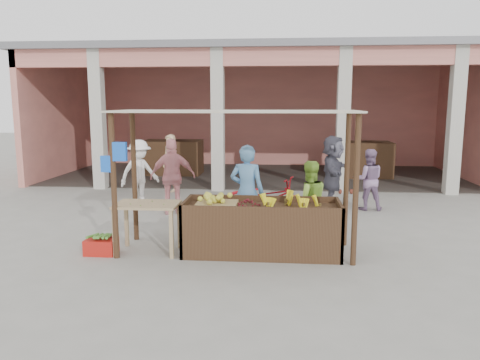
# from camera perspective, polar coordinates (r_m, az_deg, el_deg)

# --- Properties ---
(ground) EXTENTS (60.00, 60.00, 0.00)m
(ground) POSITION_cam_1_polar(r_m,az_deg,el_deg) (8.03, -0.97, -8.80)
(ground) COLOR gray
(ground) RESTS_ON ground
(market_building) EXTENTS (14.40, 6.40, 4.20)m
(market_building) POSITION_cam_1_polar(r_m,az_deg,el_deg) (16.53, 2.50, 10.08)
(market_building) COLOR #E48777
(market_building) RESTS_ON ground
(fruit_stall) EXTENTS (2.60, 0.95, 0.80)m
(fruit_stall) POSITION_cam_1_polar(r_m,az_deg,el_deg) (7.88, 2.66, -6.13)
(fruit_stall) COLOR #452E1B
(fruit_stall) RESTS_ON ground
(stall_awning) EXTENTS (4.09, 1.35, 2.39)m
(stall_awning) POSITION_cam_1_polar(r_m,az_deg,el_deg) (7.71, -1.07, 5.45)
(stall_awning) COLOR #452E1B
(stall_awning) RESTS_ON ground
(banana_heap) EXTENTS (0.98, 0.54, 0.18)m
(banana_heap) POSITION_cam_1_polar(r_m,az_deg,el_deg) (7.77, 6.47, -2.68)
(banana_heap) COLOR yellow
(banana_heap) RESTS_ON fruit_stall
(melon_tray) EXTENTS (0.68, 0.59, 0.19)m
(melon_tray) POSITION_cam_1_polar(r_m,az_deg,el_deg) (7.83, -2.86, -2.56)
(melon_tray) COLOR #A18653
(melon_tray) RESTS_ON fruit_stall
(berry_heap) EXTENTS (0.40, 0.33, 0.13)m
(berry_heap) POSITION_cam_1_polar(r_m,az_deg,el_deg) (7.77, 0.99, -2.81)
(berry_heap) COLOR maroon
(berry_heap) RESTS_ON fruit_stall
(side_table) EXTENTS (1.05, 0.71, 0.85)m
(side_table) POSITION_cam_1_polar(r_m,az_deg,el_deg) (8.01, -11.22, -3.79)
(side_table) COLOR tan
(side_table) RESTS_ON ground
(papaya_pile) EXTENTS (0.72, 0.41, 0.20)m
(papaya_pile) POSITION_cam_1_polar(r_m,az_deg,el_deg) (7.96, -11.27, -2.09)
(papaya_pile) COLOR #40862C
(papaya_pile) RESTS_ON side_table
(red_crate) EXTENTS (0.50, 0.36, 0.26)m
(red_crate) POSITION_cam_1_polar(r_m,az_deg,el_deg) (8.24, -16.55, -7.77)
(red_crate) COLOR #B41B13
(red_crate) RESTS_ON ground
(plantain_bundle) EXTENTS (0.38, 0.26, 0.08)m
(plantain_bundle) POSITION_cam_1_polar(r_m,az_deg,el_deg) (8.19, -16.60, -6.64)
(plantain_bundle) COLOR #4C8630
(plantain_bundle) RESTS_ON red_crate
(produce_sacks) EXTENTS (0.71, 0.44, 0.54)m
(produce_sacks) POSITION_cam_1_polar(r_m,az_deg,el_deg) (13.27, 12.80, -0.54)
(produce_sacks) COLOR maroon
(produce_sacks) RESTS_ON ground
(vendor_blue) EXTENTS (0.78, 0.63, 1.87)m
(vendor_blue) POSITION_cam_1_polar(r_m,az_deg,el_deg) (8.65, 0.85, -1.07)
(vendor_blue) COLOR #5990C4
(vendor_blue) RESTS_ON ground
(vendor_green) EXTENTS (0.83, 0.61, 1.56)m
(vendor_green) POSITION_cam_1_polar(r_m,az_deg,el_deg) (8.58, 8.38, -2.32)
(vendor_green) COLOR #97CD43
(vendor_green) RESTS_ON ground
(motorcycle) EXTENTS (1.18, 2.06, 1.02)m
(motorcycle) POSITION_cam_1_polar(r_m,az_deg,el_deg) (9.90, 3.16, -2.25)
(motorcycle) COLOR maroon
(motorcycle) RESTS_ON ground
(shopper_a) EXTENTS (1.17, 1.20, 1.75)m
(shopper_a) POSITION_cam_1_polar(r_m,az_deg,el_deg) (11.74, -12.17, 1.20)
(shopper_a) COLOR white
(shopper_a) RESTS_ON ground
(shopper_b) EXTENTS (1.17, 0.77, 1.83)m
(shopper_b) POSITION_cam_1_polar(r_m,az_deg,el_deg) (10.65, -8.20, 0.72)
(shopper_b) COLOR pink
(shopper_b) RESTS_ON ground
(shopper_d) EXTENTS (1.04, 1.81, 1.84)m
(shopper_d) POSITION_cam_1_polar(r_m,az_deg,el_deg) (11.31, 11.25, 1.16)
(shopper_d) COLOR #494855
(shopper_d) RESTS_ON ground
(shopper_e) EXTENTS (0.79, 0.76, 1.69)m
(shopper_e) POSITION_cam_1_polar(r_m,az_deg,el_deg) (13.40, -8.50, 2.19)
(shopper_e) COLOR #D7B081
(shopper_e) RESTS_ON ground
(shopper_f) EXTENTS (0.78, 0.47, 1.58)m
(shopper_f) POSITION_cam_1_polar(r_m,az_deg,el_deg) (11.38, 15.38, 0.38)
(shopper_f) COLOR gray
(shopper_f) RESTS_ON ground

